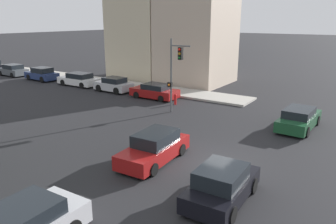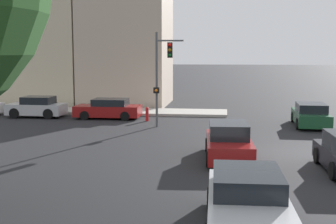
{
  "view_description": "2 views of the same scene",
  "coord_description": "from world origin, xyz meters",
  "px_view_note": "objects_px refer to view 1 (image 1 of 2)",
  "views": [
    {
      "loc": [
        -13.89,
        -6.62,
        7.02
      ],
      "look_at": [
        1.49,
        3.54,
        1.74
      ],
      "focal_mm": 35.0,
      "sensor_mm": 36.0,
      "label": 1
    },
    {
      "loc": [
        -20.71,
        2.59,
        4.43
      ],
      "look_at": [
        0.89,
        5.3,
        1.64
      ],
      "focal_mm": 50.0,
      "sensor_mm": 36.0,
      "label": 2
    }
  ],
  "objects_px": {
    "traffic_signal": "(175,67)",
    "parked_car_0": "(155,91)",
    "crossing_car_1": "(222,185)",
    "parked_car_2": "(79,80)",
    "crossing_car_3": "(299,119)",
    "crossing_car_2": "(154,148)",
    "parked_car_1": "(114,85)",
    "parked_car_4": "(13,70)",
    "parked_car_3": "(42,74)",
    "fire_hydrant": "(175,99)"
  },
  "relations": [
    {
      "from": "parked_car_2",
      "to": "parked_car_3",
      "type": "height_order",
      "value": "parked_car_3"
    },
    {
      "from": "crossing_car_2",
      "to": "parked_car_0",
      "type": "distance_m",
      "value": 13.7
    },
    {
      "from": "traffic_signal",
      "to": "crossing_car_3",
      "type": "relative_size",
      "value": 1.19
    },
    {
      "from": "traffic_signal",
      "to": "crossing_car_2",
      "type": "relative_size",
      "value": 1.23
    },
    {
      "from": "crossing_car_3",
      "to": "parked_car_3",
      "type": "xyz_separation_m",
      "value": [
        1.76,
        29.31,
        0.04
      ]
    },
    {
      "from": "fire_hydrant",
      "to": "crossing_car_1",
      "type": "bearing_deg",
      "value": -140.89
    },
    {
      "from": "crossing_car_3",
      "to": "traffic_signal",
      "type": "bearing_deg",
      "value": 100.94
    },
    {
      "from": "parked_car_0",
      "to": "fire_hydrant",
      "type": "distance_m",
      "value": 2.94
    },
    {
      "from": "parked_car_2",
      "to": "parked_car_4",
      "type": "xyz_separation_m",
      "value": [
        -0.2,
        11.93,
        0.02
      ]
    },
    {
      "from": "crossing_car_3",
      "to": "fire_hydrant",
      "type": "relative_size",
      "value": 5.11
    },
    {
      "from": "parked_car_1",
      "to": "fire_hydrant",
      "type": "bearing_deg",
      "value": 174.21
    },
    {
      "from": "parked_car_0",
      "to": "parked_car_4",
      "type": "relative_size",
      "value": 1.02
    },
    {
      "from": "parked_car_4",
      "to": "parked_car_3",
      "type": "bearing_deg",
      "value": -178.0
    },
    {
      "from": "crossing_car_1",
      "to": "crossing_car_2",
      "type": "height_order",
      "value": "crossing_car_2"
    },
    {
      "from": "parked_car_1",
      "to": "parked_car_3",
      "type": "height_order",
      "value": "parked_car_3"
    },
    {
      "from": "traffic_signal",
      "to": "parked_car_0",
      "type": "distance_m",
      "value": 5.91
    },
    {
      "from": "traffic_signal",
      "to": "fire_hydrant",
      "type": "height_order",
      "value": "traffic_signal"
    },
    {
      "from": "crossing_car_1",
      "to": "parked_car_4",
      "type": "height_order",
      "value": "crossing_car_1"
    },
    {
      "from": "parked_car_2",
      "to": "fire_hydrant",
      "type": "relative_size",
      "value": 5.19
    },
    {
      "from": "crossing_car_1",
      "to": "parked_car_4",
      "type": "distance_m",
      "value": 36.92
    },
    {
      "from": "traffic_signal",
      "to": "fire_hydrant",
      "type": "relative_size",
      "value": 6.09
    },
    {
      "from": "crossing_car_3",
      "to": "parked_car_0",
      "type": "height_order",
      "value": "crossing_car_3"
    },
    {
      "from": "crossing_car_1",
      "to": "parked_car_2",
      "type": "bearing_deg",
      "value": 58.12
    },
    {
      "from": "traffic_signal",
      "to": "parked_car_4",
      "type": "relative_size",
      "value": 1.3
    },
    {
      "from": "parked_car_0",
      "to": "parked_car_1",
      "type": "distance_m",
      "value": 5.05
    },
    {
      "from": "crossing_car_3",
      "to": "parked_car_1",
      "type": "bearing_deg",
      "value": 86.58
    },
    {
      "from": "traffic_signal",
      "to": "crossing_car_2",
      "type": "bearing_deg",
      "value": 22.94
    },
    {
      "from": "crossing_car_2",
      "to": "crossing_car_3",
      "type": "bearing_deg",
      "value": 149.23
    },
    {
      "from": "traffic_signal",
      "to": "parked_car_3",
      "type": "distance_m",
      "value": 20.93
    },
    {
      "from": "crossing_car_1",
      "to": "crossing_car_2",
      "type": "bearing_deg",
      "value": 67.59
    },
    {
      "from": "crossing_car_1",
      "to": "parked_car_4",
      "type": "relative_size",
      "value": 0.95
    },
    {
      "from": "parked_car_4",
      "to": "fire_hydrant",
      "type": "xyz_separation_m",
      "value": [
        -0.92,
        -24.98,
        -0.19
      ]
    },
    {
      "from": "crossing_car_1",
      "to": "crossing_car_3",
      "type": "relative_size",
      "value": 0.87
    },
    {
      "from": "parked_car_2",
      "to": "crossing_car_3",
      "type": "bearing_deg",
      "value": 174.6
    },
    {
      "from": "parked_car_1",
      "to": "parked_car_4",
      "type": "relative_size",
      "value": 0.91
    },
    {
      "from": "parked_car_3",
      "to": "traffic_signal",
      "type": "bearing_deg",
      "value": 172.96
    },
    {
      "from": "parked_car_2",
      "to": "crossing_car_2",
      "type": "bearing_deg",
      "value": 147.47
    },
    {
      "from": "parked_car_0",
      "to": "parked_car_4",
      "type": "distance_m",
      "value": 22.19
    },
    {
      "from": "crossing_car_3",
      "to": "crossing_car_2",
      "type": "bearing_deg",
      "value": 154.45
    },
    {
      "from": "traffic_signal",
      "to": "parked_car_1",
      "type": "bearing_deg",
      "value": -111.51
    },
    {
      "from": "parked_car_4",
      "to": "traffic_signal",
      "type": "bearing_deg",
      "value": 174.96
    },
    {
      "from": "parked_car_2",
      "to": "crossing_car_1",
      "type": "bearing_deg",
      "value": 149.56
    },
    {
      "from": "parked_car_0",
      "to": "parked_car_1",
      "type": "xyz_separation_m",
      "value": [
        0.03,
        5.05,
        0.04
      ]
    },
    {
      "from": "crossing_car_1",
      "to": "parked_car_2",
      "type": "relative_size",
      "value": 0.86
    },
    {
      "from": "parked_car_3",
      "to": "parked_car_4",
      "type": "bearing_deg",
      "value": 1.97
    },
    {
      "from": "crossing_car_2",
      "to": "parked_car_1",
      "type": "height_order",
      "value": "crossing_car_2"
    },
    {
      "from": "parked_car_0",
      "to": "parked_car_2",
      "type": "height_order",
      "value": "parked_car_2"
    },
    {
      "from": "parked_car_3",
      "to": "crossing_car_1",
      "type": "bearing_deg",
      "value": 157.63
    },
    {
      "from": "parked_car_0",
      "to": "crossing_car_1",
      "type": "bearing_deg",
      "value": 133.84
    },
    {
      "from": "traffic_signal",
      "to": "parked_car_3",
      "type": "height_order",
      "value": "traffic_signal"
    }
  ]
}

